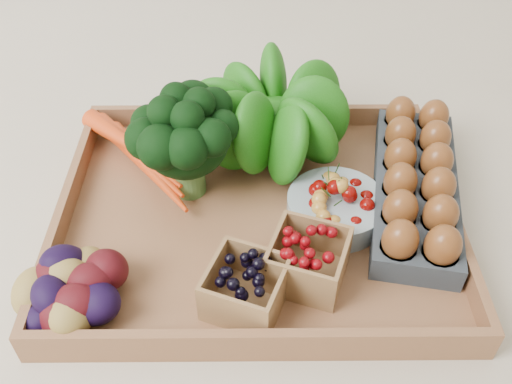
{
  "coord_description": "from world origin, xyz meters",
  "views": [
    {
      "loc": [
        -0.0,
        -0.57,
        0.6
      ],
      "look_at": [
        0.0,
        0.0,
        0.06
      ],
      "focal_mm": 40.0,
      "sensor_mm": 36.0,
      "label": 1
    }
  ],
  "objects_px": {
    "tray": "(256,218)",
    "egg_carton": "(414,189)",
    "cherry_bowl": "(336,208)",
    "broccoli": "(187,158)"
  },
  "relations": [
    {
      "from": "tray",
      "to": "egg_carton",
      "type": "bearing_deg",
      "value": 8.14
    },
    {
      "from": "cherry_bowl",
      "to": "egg_carton",
      "type": "height_order",
      "value": "egg_carton"
    },
    {
      "from": "tray",
      "to": "egg_carton",
      "type": "height_order",
      "value": "egg_carton"
    },
    {
      "from": "tray",
      "to": "broccoli",
      "type": "height_order",
      "value": "broccoli"
    },
    {
      "from": "tray",
      "to": "cherry_bowl",
      "type": "relative_size",
      "value": 3.98
    },
    {
      "from": "broccoli",
      "to": "egg_carton",
      "type": "relative_size",
      "value": 0.48
    },
    {
      "from": "broccoli",
      "to": "tray",
      "type": "bearing_deg",
      "value": -28.56
    },
    {
      "from": "tray",
      "to": "egg_carton",
      "type": "distance_m",
      "value": 0.24
    },
    {
      "from": "broccoli",
      "to": "egg_carton",
      "type": "bearing_deg",
      "value": -3.54
    },
    {
      "from": "cherry_bowl",
      "to": "broccoli",
      "type": "bearing_deg",
      "value": 164.3
    }
  ]
}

